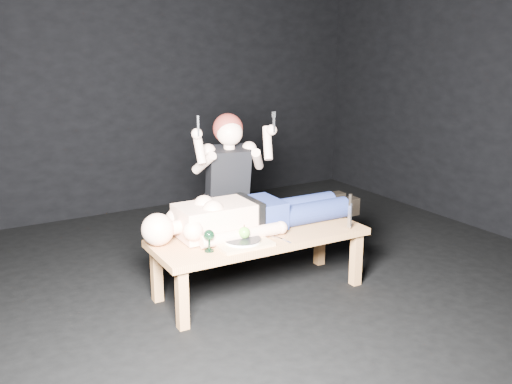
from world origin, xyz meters
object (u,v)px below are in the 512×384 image
at_px(lying_man, 257,210).
at_px(carving_knife, 350,212).
at_px(kneeling_woman, 226,189).
at_px(serving_tray, 243,243).
at_px(table, 260,263).
at_px(goblet, 209,241).

relative_size(lying_man, carving_knife, 6.32).
height_order(kneeling_woman, serving_tray, kneeling_woman).
distance_m(table, carving_knife, 0.76).
height_order(table, serving_tray, serving_tray).
bearing_deg(goblet, carving_knife, -5.61).
bearing_deg(lying_man, carving_knife, -31.08).
bearing_deg(kneeling_woman, carving_knife, -41.47).
distance_m(table, serving_tray, 0.34).
relative_size(table, carving_knife, 5.88).
height_order(lying_man, kneeling_woman, kneeling_woman).
height_order(lying_man, carving_knife, lying_man).
bearing_deg(carving_knife, kneeling_woman, 126.88).
bearing_deg(kneeling_woman, lying_man, -75.13).
distance_m(serving_tray, goblet, 0.26).
bearing_deg(carving_knife, table, 160.72).
xyz_separation_m(lying_man, goblet, (-0.52, -0.25, -0.07)).
bearing_deg(kneeling_woman, table, -80.81).
relative_size(lying_man, kneeling_woman, 1.29).
relative_size(serving_tray, goblet, 2.47).
xyz_separation_m(lying_man, carving_knife, (0.57, -0.36, -0.01)).
height_order(table, carving_knife, carving_knife).
xyz_separation_m(table, carving_knife, (0.63, -0.23, 0.36)).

